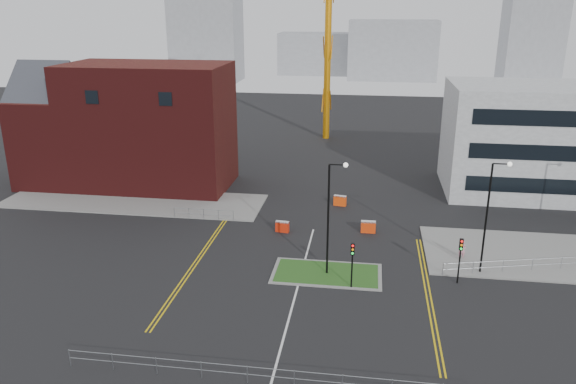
% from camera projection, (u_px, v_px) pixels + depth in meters
% --- Properties ---
extents(ground, '(200.00, 200.00, 0.00)m').
position_uv_depth(ground, '(287.00, 327.00, 37.06)').
color(ground, black).
rests_on(ground, ground).
extents(pavement_left, '(28.00, 8.00, 0.12)m').
position_uv_depth(pavement_left, '(134.00, 201.00, 60.44)').
color(pavement_left, slate).
rests_on(pavement_left, ground).
extents(pavement_right, '(24.00, 10.00, 0.12)m').
position_uv_depth(pavement_right, '(570.00, 257.00, 47.11)').
color(pavement_right, slate).
rests_on(pavement_right, ground).
extents(island_kerb, '(8.60, 4.60, 0.08)m').
position_uv_depth(island_kerb, '(327.00, 274.00, 44.27)').
color(island_kerb, slate).
rests_on(island_kerb, ground).
extents(grass_island, '(8.00, 4.00, 0.12)m').
position_uv_depth(grass_island, '(327.00, 273.00, 44.26)').
color(grass_island, '#28551C').
rests_on(grass_island, ground).
extents(brick_building, '(24.20, 10.07, 14.24)m').
position_uv_depth(brick_building, '(125.00, 127.00, 64.31)').
color(brick_building, '#4C1313').
rests_on(brick_building, ground).
extents(office_block, '(25.00, 12.20, 12.00)m').
position_uv_depth(office_block, '(564.00, 140.00, 61.50)').
color(office_block, '#9EA0A2').
rests_on(office_block, ground).
extents(streetlamp_island, '(1.46, 0.36, 9.18)m').
position_uv_depth(streetlamp_island, '(331.00, 210.00, 42.52)').
color(streetlamp_island, black).
rests_on(streetlamp_island, ground).
extents(streetlamp_right_near, '(1.46, 0.36, 9.18)m').
position_uv_depth(streetlamp_right_near, '(490.00, 209.00, 42.73)').
color(streetlamp_right_near, black).
rests_on(streetlamp_right_near, ground).
extents(traffic_light_island, '(0.28, 0.33, 3.65)m').
position_uv_depth(traffic_light_island, '(352.00, 257.00, 41.29)').
color(traffic_light_island, black).
rests_on(traffic_light_island, ground).
extents(traffic_light_right, '(0.28, 0.33, 3.65)m').
position_uv_depth(traffic_light_right, '(460.00, 252.00, 42.05)').
color(traffic_light_right, black).
rests_on(traffic_light_right, ground).
extents(railing_front, '(24.05, 0.05, 1.10)m').
position_uv_depth(railing_front, '(271.00, 373.00, 31.19)').
color(railing_front, gray).
rests_on(railing_front, ground).
extents(railing_left, '(6.05, 0.05, 1.10)m').
position_uv_depth(railing_left, '(204.00, 212.00, 55.22)').
color(railing_left, gray).
rests_on(railing_left, ground).
extents(railing_right, '(19.05, 5.05, 1.10)m').
position_uv_depth(railing_right, '(562.00, 261.00, 44.74)').
color(railing_right, gray).
rests_on(railing_right, ground).
extents(centre_line, '(0.15, 30.00, 0.01)m').
position_uv_depth(centre_line, '(291.00, 311.00, 38.93)').
color(centre_line, silver).
rests_on(centre_line, ground).
extents(yellow_left_a, '(0.12, 24.00, 0.01)m').
position_uv_depth(yellow_left_a, '(200.00, 255.00, 47.68)').
color(yellow_left_a, gold).
rests_on(yellow_left_a, ground).
extents(yellow_left_b, '(0.12, 24.00, 0.01)m').
position_uv_depth(yellow_left_b, '(203.00, 255.00, 47.64)').
color(yellow_left_b, gold).
rests_on(yellow_left_b, ground).
extents(yellow_right_a, '(0.12, 20.00, 0.01)m').
position_uv_depth(yellow_right_a, '(426.00, 293.00, 41.36)').
color(yellow_right_a, gold).
rests_on(yellow_right_a, ground).
extents(yellow_right_b, '(0.12, 20.00, 0.01)m').
position_uv_depth(yellow_right_b, '(430.00, 293.00, 41.32)').
color(yellow_right_b, gold).
rests_on(yellow_right_b, ground).
extents(skyline_a, '(18.00, 12.00, 22.00)m').
position_uv_depth(skyline_a, '(206.00, 39.00, 151.59)').
color(skyline_a, gray).
rests_on(skyline_a, ground).
extents(skyline_b, '(24.00, 12.00, 16.00)m').
position_uv_depth(skyline_b, '(392.00, 50.00, 154.97)').
color(skyline_b, gray).
rests_on(skyline_b, ground).
extents(skyline_c, '(14.00, 12.00, 28.00)m').
position_uv_depth(skyline_c, '(533.00, 29.00, 143.51)').
color(skyline_c, gray).
rests_on(skyline_c, ground).
extents(skyline_d, '(30.00, 12.00, 12.00)m').
position_uv_depth(skyline_d, '(330.00, 54.00, 167.49)').
color(skyline_d, gray).
rests_on(skyline_d, ground).
extents(pedestrian, '(0.66, 0.47, 1.68)m').
position_uv_depth(pedestrian, '(462.00, 250.00, 46.62)').
color(pedestrian, pink).
rests_on(pedestrian, ground).
extents(barrier_left, '(1.29, 0.56, 1.05)m').
position_uv_depth(barrier_left, '(282.00, 226.00, 52.27)').
color(barrier_left, red).
rests_on(barrier_left, ground).
extents(barrier_mid, '(1.37, 0.68, 1.10)m').
position_uv_depth(barrier_mid, '(340.00, 200.00, 59.08)').
color(barrier_mid, '#FE490E').
rests_on(barrier_mid, ground).
extents(barrier_right, '(1.36, 0.47, 1.14)m').
position_uv_depth(barrier_right, '(368.00, 226.00, 52.10)').
color(barrier_right, '#F13C0D').
rests_on(barrier_right, ground).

